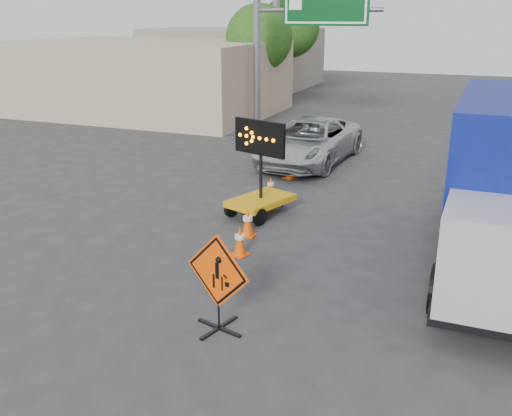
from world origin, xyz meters
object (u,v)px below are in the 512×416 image
Objects in this scene: arrow_board at (261,194)px; box_truck at (511,195)px; pickup_truck at (309,141)px; construction_sign at (218,280)px.

arrow_board is 6.50m from box_truck.
box_truck is at bearing -44.43° from pickup_truck.
arrow_board is (-1.62, 6.05, -0.36)m from construction_sign.
construction_sign is 0.23× the size of box_truck.
construction_sign is at bearing -56.67° from arrow_board.
construction_sign is at bearing -76.56° from pickup_truck.
construction_sign is 0.68× the size of arrow_board.
arrow_board reaches higher than construction_sign.
pickup_truck is 10.26m from box_truck.
pickup_truck is at bearing 132.22° from box_truck.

